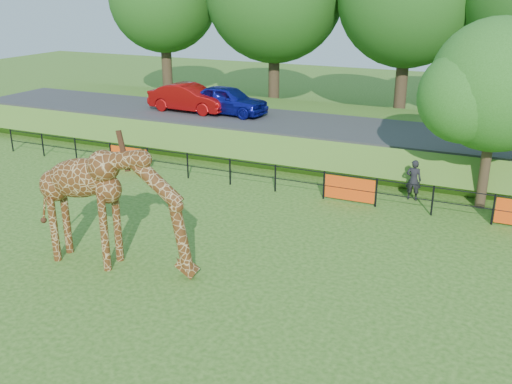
% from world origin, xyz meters
% --- Properties ---
extents(ground, '(90.00, 90.00, 0.00)m').
position_xyz_m(ground, '(0.00, 0.00, 0.00)').
color(ground, '#2C5816').
rests_on(ground, ground).
extents(giraffe, '(5.10, 1.37, 3.60)m').
position_xyz_m(giraffe, '(-1.67, 0.23, 1.80)').
color(giraffe, '#532C11').
rests_on(giraffe, ground).
extents(perimeter_fence, '(28.07, 0.10, 1.10)m').
position_xyz_m(perimeter_fence, '(0.00, 8.00, 0.55)').
color(perimeter_fence, black).
rests_on(perimeter_fence, ground).
extents(embankment, '(40.00, 9.00, 1.30)m').
position_xyz_m(embankment, '(0.00, 15.50, 0.65)').
color(embankment, '#2C5816').
rests_on(embankment, ground).
extents(road, '(40.00, 5.00, 0.12)m').
position_xyz_m(road, '(0.00, 14.00, 1.36)').
color(road, '#2F2F32').
rests_on(road, embankment).
extents(car_blue, '(4.43, 2.09, 1.46)m').
position_xyz_m(car_blue, '(-5.32, 14.25, 2.15)').
color(car_blue, '#1419A3').
rests_on(car_blue, road).
extents(car_red, '(4.45, 1.73, 1.45)m').
position_xyz_m(car_red, '(-7.43, 14.00, 2.14)').
color(car_red, '#A00B0B').
rests_on(car_red, road).
extents(visitor, '(0.58, 0.39, 1.57)m').
position_xyz_m(visitor, '(5.09, 9.33, 0.78)').
color(visitor, black).
rests_on(visitor, ground).
extents(tree_east, '(5.40, 4.71, 6.76)m').
position_xyz_m(tree_east, '(7.60, 9.63, 4.28)').
color(tree_east, black).
rests_on(tree_east, ground).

